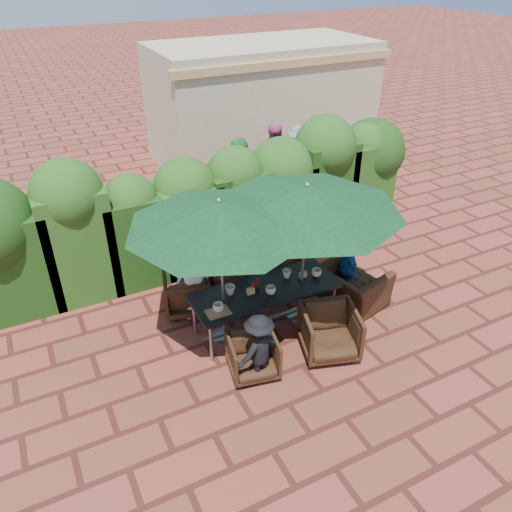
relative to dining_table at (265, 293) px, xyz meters
name	(u,v)px	position (x,y,z in m)	size (l,w,h in m)	color
ground	(268,323)	(0.08, 0.04, -0.68)	(80.00, 80.00, 0.00)	maroon
dining_table	(265,293)	(0.00, 0.00, 0.00)	(2.37, 0.90, 0.75)	black
umbrella_left	(219,214)	(-0.70, 0.05, 1.54)	(2.69, 2.69, 2.46)	gray
umbrella_right	(307,198)	(0.65, -0.05, 1.54)	(2.93, 2.93, 2.46)	gray
chair_far_left	(187,290)	(-0.96, 1.02, -0.29)	(0.76, 0.71, 0.78)	black
chair_far_mid	(235,280)	(-0.09, 0.96, -0.30)	(0.72, 0.68, 0.74)	black
chair_far_right	(277,266)	(0.82, 1.06, -0.33)	(0.67, 0.63, 0.69)	black
chair_near_left	(253,354)	(-0.64, -0.84, -0.32)	(0.68, 0.64, 0.70)	black
chair_near_right	(330,330)	(0.60, -0.97, -0.25)	(0.82, 0.77, 0.84)	black
chair_end_right	(353,281)	(1.65, -0.11, -0.21)	(1.07, 0.70, 0.94)	black
adult_far_left	(193,282)	(-0.89, 0.86, -0.05)	(0.62, 0.37, 1.25)	silver
adult_far_mid	(241,263)	(0.00, 0.91, 0.04)	(0.51, 0.42, 1.42)	#1B4C95
adult_far_right	(277,251)	(0.79, 1.05, 0.00)	(0.65, 0.40, 1.35)	black
adult_near_left	(259,350)	(-0.63, -1.02, -0.10)	(0.74, 0.34, 1.15)	black
adult_end_right	(347,268)	(1.66, 0.09, -0.07)	(0.71, 0.35, 1.21)	#1B4C95
child_left	(210,280)	(-0.51, 1.10, -0.27)	(0.29, 0.24, 0.81)	#E25097
child_right	(258,269)	(0.42, 1.09, -0.30)	(0.27, 0.22, 0.75)	purple
pedestrian_a	(239,174)	(1.54, 4.22, 0.18)	(1.59, 0.57, 1.71)	green
pedestrian_b	(272,162)	(2.49, 4.37, 0.26)	(0.90, 0.55, 1.87)	#E25097
pedestrian_c	(299,159)	(3.25, 4.39, 0.18)	(1.10, 0.50, 1.71)	gray
cup_a	(218,307)	(-0.87, -0.18, 0.14)	(0.16, 0.16, 0.13)	beige
cup_b	(230,290)	(-0.54, 0.14, 0.15)	(0.16, 0.16, 0.15)	beige
cup_c	(271,290)	(0.02, -0.14, 0.14)	(0.17, 0.17, 0.13)	beige
cup_d	(287,274)	(0.47, 0.14, 0.14)	(0.14, 0.14, 0.14)	beige
cup_e	(316,273)	(0.92, -0.05, 0.14)	(0.16, 0.16, 0.13)	beige
ketchup_bottle	(253,288)	(-0.20, 0.01, 0.16)	(0.04, 0.04, 0.17)	#B20C0A
sauce_bottle	(257,283)	(-0.08, 0.10, 0.16)	(0.04, 0.04, 0.17)	#4C230C
serving_tray	(218,312)	(-0.90, -0.21, 0.08)	(0.35, 0.25, 0.02)	#8F6545
number_block_left	(251,291)	(-0.25, 0.00, 0.12)	(0.12, 0.06, 0.10)	tan
number_block_right	(303,275)	(0.71, 0.02, 0.12)	(0.12, 0.06, 0.10)	tan
hedge_wall	(209,198)	(0.04, 2.36, 0.66)	(9.10, 1.60, 2.58)	#1B390F
building	(262,102)	(3.58, 7.04, 0.93)	(6.20, 3.08, 3.20)	beige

